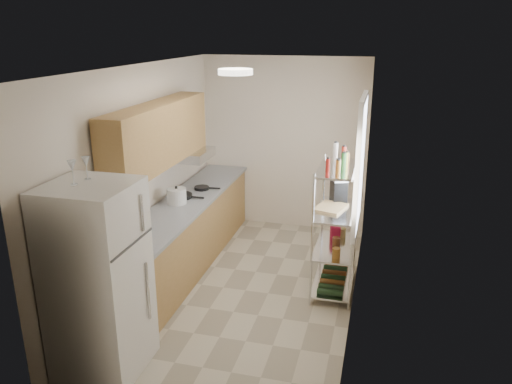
% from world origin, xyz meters
% --- Properties ---
extents(room, '(2.52, 4.42, 2.62)m').
position_xyz_m(room, '(0.00, 0.00, 1.30)').
color(room, '#BEB39A').
rests_on(room, ground).
extents(counter_run, '(0.63, 3.51, 0.90)m').
position_xyz_m(counter_run, '(-0.92, 0.44, 0.45)').
color(counter_run, '#AA7F48').
rests_on(counter_run, ground).
extents(upper_cabinets, '(0.33, 2.20, 0.72)m').
position_xyz_m(upper_cabinets, '(-1.05, 0.10, 1.81)').
color(upper_cabinets, '#AA7F48').
rests_on(upper_cabinets, room).
extents(range_hood, '(0.50, 0.60, 0.12)m').
position_xyz_m(range_hood, '(-1.00, 0.90, 1.39)').
color(range_hood, '#B7BABC').
rests_on(range_hood, room).
extents(window, '(0.06, 1.00, 1.46)m').
position_xyz_m(window, '(1.23, 0.35, 1.55)').
color(window, white).
rests_on(window, room).
extents(bakers_rack, '(0.45, 0.90, 1.73)m').
position_xyz_m(bakers_rack, '(1.00, 0.30, 1.11)').
color(bakers_rack, silver).
rests_on(bakers_rack, ground).
extents(ceiling_dome, '(0.34, 0.34, 0.05)m').
position_xyz_m(ceiling_dome, '(0.00, -0.30, 2.57)').
color(ceiling_dome, white).
rests_on(ceiling_dome, room).
extents(refrigerator, '(0.72, 0.72, 1.76)m').
position_xyz_m(refrigerator, '(-0.87, -1.65, 0.88)').
color(refrigerator, white).
rests_on(refrigerator, ground).
extents(wine_glass_a, '(0.07, 0.07, 0.20)m').
position_xyz_m(wine_glass_a, '(-0.97, -1.69, 1.86)').
color(wine_glass_a, silver).
rests_on(wine_glass_a, refrigerator).
extents(wine_glass_b, '(0.07, 0.07, 0.20)m').
position_xyz_m(wine_glass_b, '(-0.95, -1.52, 1.86)').
color(wine_glass_b, silver).
rests_on(wine_glass_b, refrigerator).
extents(rice_cooker, '(0.24, 0.24, 0.19)m').
position_xyz_m(rice_cooker, '(-0.97, 0.33, 1.00)').
color(rice_cooker, silver).
rests_on(rice_cooker, counter_run).
extents(frying_pan_large, '(0.29, 0.29, 0.05)m').
position_xyz_m(frying_pan_large, '(-1.01, 0.56, 0.92)').
color(frying_pan_large, black).
rests_on(frying_pan_large, counter_run).
extents(frying_pan_small, '(0.22, 0.22, 0.04)m').
position_xyz_m(frying_pan_small, '(-0.87, 0.94, 0.92)').
color(frying_pan_small, black).
rests_on(frying_pan_small, counter_run).
extents(cutting_board, '(0.39, 0.45, 0.03)m').
position_xyz_m(cutting_board, '(0.93, 0.32, 1.02)').
color(cutting_board, tan).
rests_on(cutting_board, bakers_rack).
extents(espresso_machine, '(0.23, 0.28, 0.28)m').
position_xyz_m(espresso_machine, '(0.98, 0.61, 1.15)').
color(espresso_machine, black).
rests_on(espresso_machine, bakers_rack).
extents(storage_bag, '(0.14, 0.17, 0.18)m').
position_xyz_m(storage_bag, '(0.98, 0.51, 0.65)').
color(storage_bag, maroon).
rests_on(storage_bag, bakers_rack).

